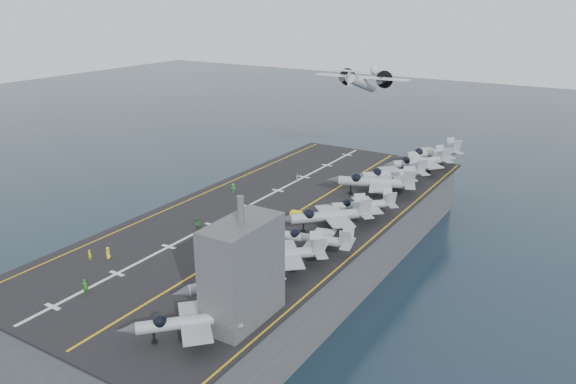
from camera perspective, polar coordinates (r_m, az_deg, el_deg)
The scene contains 29 objects.
ground at distance 100.63m, azimuth -1.21°, elevation -7.65°, with size 500.00×500.00×0.00m, color #142135.
hull at distance 98.47m, azimuth -1.23°, elevation -5.05°, with size 36.00×90.00×10.00m, color #56595E.
flight_deck at distance 96.44m, azimuth -1.25°, elevation -2.24°, with size 38.00×92.00×0.40m, color black.
foul_line at distance 94.87m, azimuth 0.27°, elevation -2.46°, with size 0.35×90.00×0.02m, color gold.
landing_centerline at distance 99.54m, azimuth -4.15°, elevation -1.45°, with size 0.50×90.00×0.02m, color silver.
deck_edge_port at distance 106.01m, azimuth -8.99°, elevation -0.33°, with size 0.25×90.00×0.02m, color gold.
deck_edge_stbd at distance 88.42m, azimuth 8.90°, elevation -4.39°, with size 0.25×90.00×0.02m, color gold.
island_superstructure at distance 62.93m, azimuth -4.69°, elevation -6.87°, with size 5.00×10.00×15.00m, color #56595E, non-canonical shape.
fighter_jet_0 at distance 62.60m, azimuth -10.14°, elevation -12.75°, with size 15.40×15.47×4.55m, color gray, non-canonical shape.
fighter_jet_1 at distance 69.67m, azimuth -5.51°, elevation -8.86°, with size 15.19×16.64×4.81m, color #979EA8, non-canonical shape.
fighter_jet_2 at distance 76.10m, azimuth -0.64°, elevation -6.24°, with size 16.35×15.93×4.77m, color gray, non-canonical shape.
fighter_jet_3 at distance 80.96m, azimuth 2.70°, elevation -4.72°, with size 14.69×11.46×4.53m, color gray, non-canonical shape.
fighter_jet_4 at distance 88.51m, azimuth 4.23°, elevation -2.34°, with size 17.84×17.92×5.27m, color #8C959A, non-canonical shape.
fighter_jet_5 at distance 94.83m, azimuth 7.61°, elevation -1.23°, with size 15.22×14.85×4.44m, color #9CA2AB, non-canonical shape.
fighter_jet_6 at distance 104.66m, azimuth 8.92°, elevation 1.05°, with size 19.28×16.16×5.71m, color #8E959D, non-canonical shape.
fighter_jet_7 at distance 110.88m, azimuth 10.61°, elevation 1.91°, with size 18.04×18.38×5.37m, color gray, non-canonical shape.
fighter_jet_8 at distance 120.33m, azimuth 13.25°, elevation 3.08°, with size 17.53×18.25×5.30m, color #9FA9B0, non-canonical shape.
tow_cart_a at distance 81.08m, azimuth -7.18°, elevation -6.15°, with size 2.14×1.75×1.11m, color gold, non-canonical shape.
tow_cart_b at distance 94.03m, azimuth 0.82°, elevation -2.32°, with size 1.96×1.37×1.12m, color yellow, non-canonical shape.
tow_cart_c at distance 114.92m, azimuth 8.28°, elevation 1.53°, with size 2.05×1.67×1.06m, color yellow, non-canonical shape.
crew_0 at distance 83.64m, azimuth -17.80°, elevation -5.91°, with size 1.00×1.22×1.75m, color yellow.
crew_1 at distance 83.95m, azimuth -19.49°, elevation -6.06°, with size 1.11×0.88×1.64m, color yellow.
crew_2 at distance 90.36m, azimuth -9.24°, elevation -3.23°, with size 1.38×1.25×1.91m, color #268032.
crew_3 at distance 106.40m, azimuth -5.59°, elevation 0.39°, with size 1.21×0.95×1.79m, color green.
crew_4 at distance 112.40m, azimuth 0.96°, elevation 1.47°, with size 1.15×1.11×1.61m, color silver.
crew_6 at distance 75.17m, azimuth -19.89°, elevation -9.01°, with size 1.44×1.32×2.00m, color #208222.
crew_7 at distance 87.30m, azimuth -3.78°, elevation -3.80°, with size 1.26×0.88×2.02m, color silver.
transport_plane at distance 148.08m, azimuth 7.48°, elevation 10.92°, with size 25.85×18.19×5.95m, color silver, non-canonical shape.
fighter_jet_9 at distance 127.69m, azimuth 14.43°, elevation 3.91°, with size 17.53×18.25×5.30m, color #9FA9B0, non-canonical shape.
Camera 1 is at (48.92, -75.22, 45.55)m, focal length 35.00 mm.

